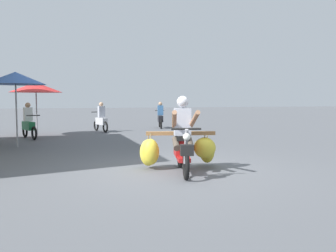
% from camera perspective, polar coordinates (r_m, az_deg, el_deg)
% --- Properties ---
extents(ground_plane, '(120.00, 120.00, 0.00)m').
position_cam_1_polar(ground_plane, '(7.43, 0.53, -7.35)').
color(ground_plane, '#56595E').
extents(motorbike_main_loaded, '(1.77, 1.78, 1.58)m').
position_cam_1_polar(motorbike_main_loaded, '(7.43, 2.11, -3.27)').
color(motorbike_main_loaded, black).
rests_on(motorbike_main_loaded, ground).
extents(motorbike_distant_ahead_left, '(0.59, 1.60, 1.40)m').
position_cam_1_polar(motorbike_distant_ahead_left, '(18.55, -1.26, 1.40)').
color(motorbike_distant_ahead_left, black).
rests_on(motorbike_distant_ahead_left, ground).
extents(motorbike_distant_ahead_right, '(0.75, 1.54, 1.40)m').
position_cam_1_polar(motorbike_distant_ahead_right, '(14.52, -21.84, 0.30)').
color(motorbike_distant_ahead_right, black).
rests_on(motorbike_distant_ahead_right, ground).
extents(motorbike_distant_far_ahead, '(0.65, 1.58, 1.40)m').
position_cam_1_polar(motorbike_distant_far_ahead, '(16.71, -10.88, 1.01)').
color(motorbike_distant_far_ahead, black).
rests_on(motorbike_distant_far_ahead, ground).
extents(market_umbrella_near_shop, '(1.85, 1.85, 2.39)m').
position_cam_1_polar(market_umbrella_near_shop, '(12.11, -23.70, 7.17)').
color(market_umbrella_near_shop, '#99999E').
rests_on(market_umbrella_near_shop, ground).
extents(market_umbrella_further_along, '(2.13, 2.13, 2.23)m').
position_cam_1_polar(market_umbrella_further_along, '(15.62, -20.80, 5.93)').
color(market_umbrella_further_along, '#99999E').
rests_on(market_umbrella_further_along, ground).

